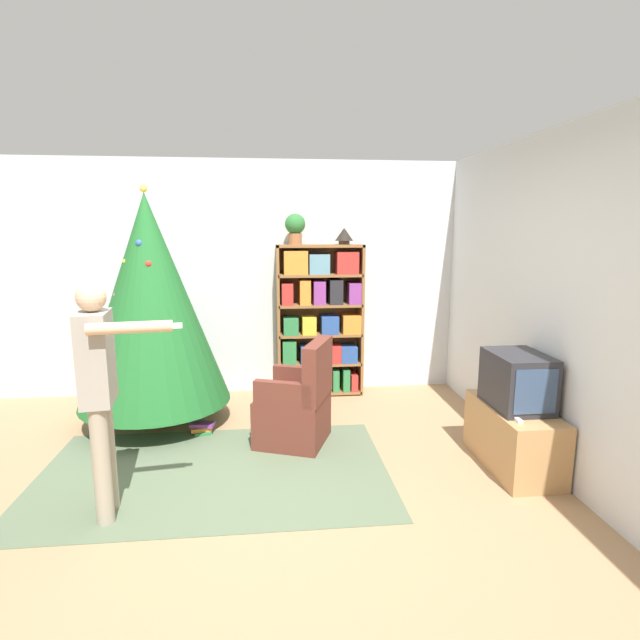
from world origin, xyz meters
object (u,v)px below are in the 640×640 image
(armchair, at_px, (297,407))
(standing_person, at_px, (100,383))
(television, at_px, (517,381))
(bookshelf, at_px, (320,320))
(potted_plant, at_px, (295,227))
(table_lamp, at_px, (344,235))
(christmas_tree, at_px, (150,301))

(armchair, distance_m, standing_person, 1.74)
(television, distance_m, standing_person, 2.98)
(bookshelf, bearing_deg, television, -55.72)
(potted_plant, xyz_separation_m, table_lamp, (0.53, 0.00, -0.09))
(christmas_tree, distance_m, potted_plant, 1.71)
(television, bearing_deg, table_lamp, 118.48)
(bookshelf, relative_size, christmas_tree, 0.75)
(christmas_tree, relative_size, table_lamp, 11.22)
(bookshelf, bearing_deg, potted_plant, 178.41)
(table_lamp, bearing_deg, armchair, -114.68)
(standing_person, bearing_deg, table_lamp, 133.48)
(bookshelf, height_order, christmas_tree, christmas_tree)
(television, relative_size, christmas_tree, 0.24)
(television, height_order, potted_plant, potted_plant)
(television, distance_m, potted_plant, 2.77)
(standing_person, xyz_separation_m, potted_plant, (1.37, 2.32, 0.97))
(armchair, bearing_deg, television, 89.92)
(potted_plant, bearing_deg, bookshelf, -1.59)
(potted_plant, height_order, table_lamp, potted_plant)
(christmas_tree, bearing_deg, armchair, -24.04)
(standing_person, relative_size, table_lamp, 7.67)
(television, bearing_deg, christmas_tree, 157.68)
(potted_plant, distance_m, table_lamp, 0.54)
(armchair, bearing_deg, christmas_tree, -93.21)
(bookshelf, distance_m, armchair, 1.45)
(table_lamp, bearing_deg, television, -61.52)
(potted_plant, bearing_deg, armchair, -93.05)
(television, xyz_separation_m, christmas_tree, (-2.98, 1.22, 0.49))
(armchair, bearing_deg, table_lamp, 176.15)
(bookshelf, distance_m, television, 2.35)
(television, bearing_deg, potted_plant, 129.23)
(christmas_tree, height_order, armchair, christmas_tree)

